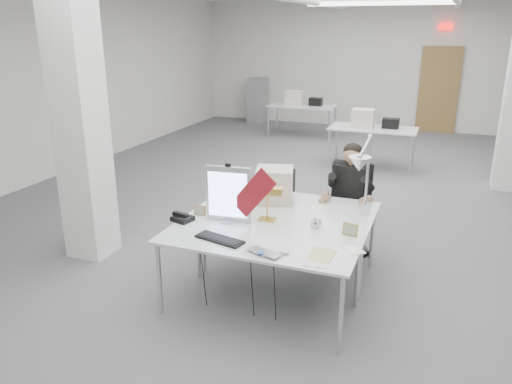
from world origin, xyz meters
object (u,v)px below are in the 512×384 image
seated_person (351,182)px  monitor (229,194)px  laptop (261,255)px  beige_monitor (274,185)px  desk_phone (183,219)px  architect_lamp (364,177)px  desk_main (260,239)px  office_chair (350,211)px  bankers_lamp (267,202)px

seated_person → monitor: (-0.95, -1.25, 0.13)m
monitor → laptop: (0.57, -0.62, -0.26)m
laptop → beige_monitor: (-0.34, 1.33, 0.17)m
desk_phone → architect_lamp: architect_lamp is taller
desk_main → monitor: monitor is taller
monitor → laptop: size_ratio=1.84×
desk_phone → seated_person: bearing=61.1°
office_chair → desk_phone: size_ratio=5.70×
bankers_lamp → beige_monitor: bearing=91.4°
seated_person → desk_main: bearing=-97.6°
desk_main → desk_phone: (-0.85, 0.10, 0.04)m
seated_person → laptop: 1.92m
desk_main → seated_person: seated_person is taller
monitor → beige_monitor: (0.23, 0.71, -0.09)m
bankers_lamp → desk_phone: bankers_lamp is taller
desk_main → beige_monitor: bearing=101.6°
desk_phone → laptop: bearing=-9.5°
desk_phone → beige_monitor: (0.65, 0.87, 0.16)m
desk_main → bankers_lamp: bankers_lamp is taller
beige_monitor → monitor: bearing=-123.4°
bankers_lamp → desk_main: bearing=-89.6°
seated_person → laptop: bearing=-90.1°
desk_phone → beige_monitor: bearing=68.7°
desk_main → laptop: 0.38m
architect_lamp → beige_monitor: bearing=159.0°
desk_main → desk_phone: bearing=173.0°
beige_monitor → seated_person: bearing=21.0°
monitor → architect_lamp: architect_lamp is taller
laptop → desk_phone: 1.09m
seated_person → desk_phone: 1.98m
bankers_lamp → office_chair: bearing=51.5°
desk_main → architect_lamp: 1.14m
office_chair → beige_monitor: beige_monitor is taller
desk_phone → office_chair: bearing=62.1°
office_chair → laptop: (-0.39, -1.93, 0.24)m
architect_lamp → laptop: bearing=-126.0°
office_chair → laptop: size_ratio=3.49×
laptop → office_chair: bearing=96.3°
beige_monitor → office_chair: bearing=23.4°
desk_main → beige_monitor: beige_monitor is taller
desk_main → monitor: size_ratio=3.26×
bankers_lamp → beige_monitor: (-0.12, 0.56, -0.01)m
office_chair → architect_lamp: (0.26, -0.90, 0.70)m
bankers_lamp → beige_monitor: 0.57m
desk_main → desk_phone: 0.86m
seated_person → architect_lamp: (0.26, -0.85, 0.32)m
office_chair → monitor: 1.69m
desk_main → bankers_lamp: 0.47m
monitor → desk_main: bearing=-37.9°
bankers_lamp → desk_phone: size_ratio=2.07×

